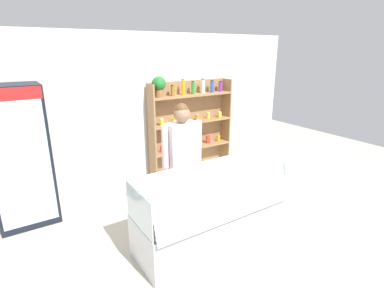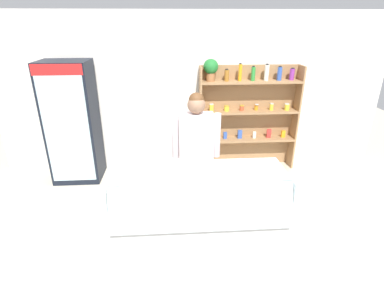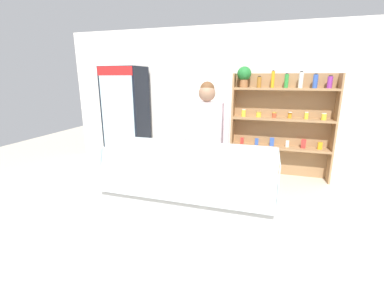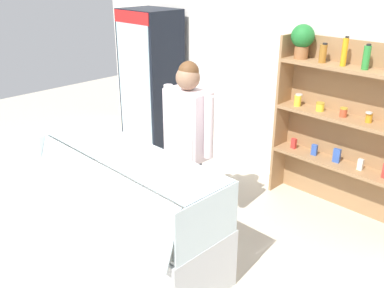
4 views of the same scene
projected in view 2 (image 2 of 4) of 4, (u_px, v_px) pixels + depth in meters
name	position (u px, v px, depth m)	size (l,w,h in m)	color
ground_plane	(207.00, 245.00, 3.65)	(12.00, 12.00, 0.00)	beige
back_wall	(194.00, 93.00, 5.26)	(6.80, 0.10, 2.70)	white
drinks_fridge	(73.00, 123.00, 4.86)	(0.76, 0.62, 1.98)	black
shelving_unit	(245.00, 110.00, 5.23)	(1.73, 0.29, 1.96)	#9E754C
deli_display_case	(199.00, 225.00, 3.53)	(1.94, 0.77, 1.01)	silver
shop_clerk	(196.00, 145.00, 3.91)	(0.63, 0.25, 1.72)	#2D2D38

